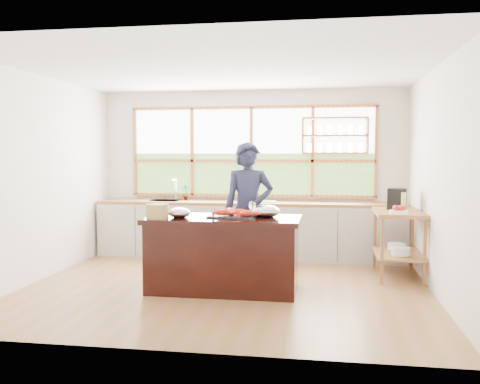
% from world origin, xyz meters
% --- Properties ---
extents(ground_plane, '(5.00, 5.00, 0.00)m').
position_xyz_m(ground_plane, '(0.00, 0.00, 0.00)').
color(ground_plane, '#975C41').
extents(room_shell, '(5.02, 4.52, 2.71)m').
position_xyz_m(room_shell, '(0.02, 0.51, 1.75)').
color(room_shell, silver).
rests_on(room_shell, ground_plane).
extents(back_counter, '(4.90, 0.63, 0.90)m').
position_xyz_m(back_counter, '(-0.02, 1.94, 0.45)').
color(back_counter, '#B2AEA7').
rests_on(back_counter, ground_plane).
extents(right_shelf_unit, '(0.62, 1.10, 0.90)m').
position_xyz_m(right_shelf_unit, '(2.19, 0.89, 0.60)').
color(right_shelf_unit, '#945627').
rests_on(right_shelf_unit, ground_plane).
extents(island, '(1.85, 0.90, 0.90)m').
position_xyz_m(island, '(0.00, -0.20, 0.45)').
color(island, black).
rests_on(island, ground_plane).
extents(cook, '(0.74, 0.56, 1.82)m').
position_xyz_m(cook, '(0.21, 0.46, 0.91)').
color(cook, '#1A1E36').
rests_on(cook, ground_plane).
extents(potted_plant, '(0.16, 0.12, 0.27)m').
position_xyz_m(potted_plant, '(-1.07, 2.00, 1.04)').
color(potted_plant, slate).
rests_on(potted_plant, back_counter).
extents(cutting_board, '(0.41, 0.32, 0.01)m').
position_xyz_m(cutting_board, '(0.23, 1.94, 0.91)').
color(cutting_board, '#5FBD4A').
rests_on(cutting_board, back_counter).
extents(espresso_machine, '(0.29, 0.31, 0.29)m').
position_xyz_m(espresso_machine, '(2.19, 1.09, 1.05)').
color(espresso_machine, black).
rests_on(espresso_machine, right_shelf_unit).
extents(wine_bottle, '(0.08, 0.08, 0.25)m').
position_xyz_m(wine_bottle, '(2.24, 0.82, 1.03)').
color(wine_bottle, '#B1C865').
rests_on(wine_bottle, right_shelf_unit).
extents(fruit_bowl, '(0.23, 0.23, 0.11)m').
position_xyz_m(fruit_bowl, '(2.14, 0.50, 0.94)').
color(fruit_bowl, white).
rests_on(fruit_bowl, right_shelf_unit).
extents(slate_board, '(0.62, 0.50, 0.02)m').
position_xyz_m(slate_board, '(0.12, -0.18, 0.91)').
color(slate_board, black).
rests_on(slate_board, island).
extents(lobster_pile, '(0.52, 0.44, 0.08)m').
position_xyz_m(lobster_pile, '(0.14, -0.18, 0.96)').
color(lobster_pile, red).
rests_on(lobster_pile, slate_board).
extents(mixing_bowl_left, '(0.27, 0.27, 0.13)m').
position_xyz_m(mixing_bowl_left, '(-0.52, -0.32, 0.96)').
color(mixing_bowl_left, '#ACAFB3').
rests_on(mixing_bowl_left, island).
extents(mixing_bowl_right, '(0.33, 0.33, 0.16)m').
position_xyz_m(mixing_bowl_right, '(0.51, -0.10, 0.97)').
color(mixing_bowl_right, '#ACAFB3').
rests_on(mixing_bowl_right, island).
extents(wine_glass, '(0.08, 0.08, 0.22)m').
position_xyz_m(wine_glass, '(0.38, -0.43, 1.06)').
color(wine_glass, white).
rests_on(wine_glass, island).
extents(wicker_basket, '(0.27, 0.27, 0.17)m').
position_xyz_m(wicker_basket, '(-0.75, -0.45, 0.99)').
color(wicker_basket, tan).
rests_on(wicker_basket, island).
extents(parchment_roll, '(0.19, 0.31, 0.08)m').
position_xyz_m(parchment_roll, '(-0.83, 0.06, 0.94)').
color(parchment_roll, white).
rests_on(parchment_roll, island).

